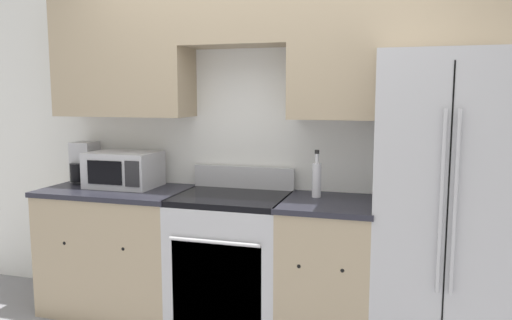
{
  "coord_description": "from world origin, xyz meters",
  "views": [
    {
      "loc": [
        0.93,
        -2.85,
        1.6
      ],
      "look_at": [
        -0.0,
        0.31,
        1.17
      ],
      "focal_mm": 35.0,
      "sensor_mm": 36.0,
      "label": 1
    }
  ],
  "objects": [
    {
      "name": "bottle",
      "position": [
        0.39,
        0.42,
        1.05
      ],
      "size": [
        0.06,
        0.06,
        0.32
      ],
      "color": "silver",
      "rests_on": "lower_cabinets_right"
    },
    {
      "name": "lower_cabinets_left",
      "position": [
        -1.07,
        0.31,
        0.46
      ],
      "size": [
        1.05,
        0.64,
        0.92
      ],
      "color": "tan",
      "rests_on": "ground_plane"
    },
    {
      "name": "coffee_maker",
      "position": [
        -1.46,
        0.48,
        1.06
      ],
      "size": [
        0.17,
        0.24,
        0.32
      ],
      "color": "#B7B7BC",
      "rests_on": "lower_cabinets_left"
    },
    {
      "name": "wall_back",
      "position": [
        0.01,
        0.58,
        1.54
      ],
      "size": [
        8.0,
        0.39,
        2.6
      ],
      "color": "white",
      "rests_on": "ground_plane"
    },
    {
      "name": "refrigerator",
      "position": [
        1.18,
        0.35,
        0.93
      ],
      "size": [
        0.8,
        0.74,
        1.86
      ],
      "color": "#B7B7BC",
      "rests_on": "ground_plane"
    },
    {
      "name": "lower_cabinets_right",
      "position": [
        0.49,
        0.31,
        0.46
      ],
      "size": [
        0.6,
        0.64,
        0.92
      ],
      "color": "tan",
      "rests_on": "ground_plane"
    },
    {
      "name": "oven_range",
      "position": [
        -0.18,
        0.31,
        0.47
      ],
      "size": [
        0.76,
        0.65,
        1.08
      ],
      "color": "#B7B7BC",
      "rests_on": "ground_plane"
    },
    {
      "name": "microwave",
      "position": [
        -1.05,
        0.39,
        1.05
      ],
      "size": [
        0.5,
        0.37,
        0.26
      ],
      "color": "#B7B7BC",
      "rests_on": "lower_cabinets_left"
    }
  ]
}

